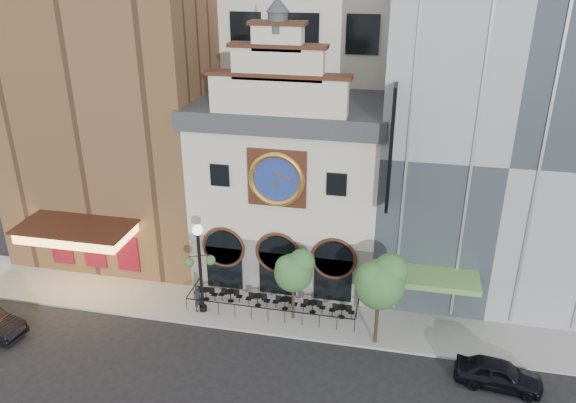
{
  "coord_description": "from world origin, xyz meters",
  "views": [
    {
      "loc": [
        7.17,
        -26.56,
        20.81
      ],
      "look_at": [
        0.23,
        6.0,
        6.15
      ],
      "focal_mm": 35.0,
      "sensor_mm": 36.0,
      "label": 1
    }
  ],
  "objects_px": {
    "bistro_0": "(206,293)",
    "pedestrian": "(198,298)",
    "bistro_4": "(313,306)",
    "car_right": "(499,374)",
    "bistro_2": "(258,299)",
    "bistro_5": "(342,311)",
    "bistro_1": "(231,295)",
    "lamppost": "(200,259)",
    "tree_right": "(381,281)",
    "bistro_3": "(285,303)",
    "tree_left": "(294,270)"
  },
  "relations": [
    {
      "from": "bistro_2",
      "to": "bistro_3",
      "type": "relative_size",
      "value": 1.0
    },
    {
      "from": "bistro_0",
      "to": "bistro_2",
      "type": "distance_m",
      "value": 3.5
    },
    {
      "from": "pedestrian",
      "to": "lamppost",
      "type": "bearing_deg",
      "value": -58.59
    },
    {
      "from": "bistro_3",
      "to": "pedestrian",
      "type": "relative_size",
      "value": 0.87
    },
    {
      "from": "bistro_3",
      "to": "bistro_4",
      "type": "xyz_separation_m",
      "value": [
        1.79,
        -0.01,
        0.0
      ]
    },
    {
      "from": "bistro_0",
      "to": "lamppost",
      "type": "relative_size",
      "value": 0.26
    },
    {
      "from": "bistro_2",
      "to": "tree_right",
      "type": "xyz_separation_m",
      "value": [
        7.67,
        -2.1,
        3.67
      ]
    },
    {
      "from": "bistro_4",
      "to": "lamppost",
      "type": "distance_m",
      "value": 7.67
    },
    {
      "from": "car_right",
      "to": "lamppost",
      "type": "relative_size",
      "value": 0.74
    },
    {
      "from": "car_right",
      "to": "tree_right",
      "type": "relative_size",
      "value": 0.79
    },
    {
      "from": "bistro_2",
      "to": "bistro_3",
      "type": "xyz_separation_m",
      "value": [
        1.78,
        -0.0,
        0.0
      ]
    },
    {
      "from": "bistro_2",
      "to": "bistro_4",
      "type": "relative_size",
      "value": 1.0
    },
    {
      "from": "pedestrian",
      "to": "bistro_3",
      "type": "bearing_deg",
      "value": -51.83
    },
    {
      "from": "bistro_4",
      "to": "tree_left",
      "type": "bearing_deg",
      "value": -144.6
    },
    {
      "from": "pedestrian",
      "to": "bistro_1",
      "type": "bearing_deg",
      "value": -25.67
    },
    {
      "from": "pedestrian",
      "to": "bistro_4",
      "type": "bearing_deg",
      "value": -55.22
    },
    {
      "from": "bistro_2",
      "to": "car_right",
      "type": "bearing_deg",
      "value": -16.73
    },
    {
      "from": "bistro_4",
      "to": "bistro_5",
      "type": "height_order",
      "value": "same"
    },
    {
      "from": "bistro_1",
      "to": "bistro_5",
      "type": "xyz_separation_m",
      "value": [
        7.28,
        -0.25,
        0.0
      ]
    },
    {
      "from": "pedestrian",
      "to": "car_right",
      "type": "bearing_deg",
      "value": -74.87
    },
    {
      "from": "bistro_0",
      "to": "bistro_2",
      "type": "bearing_deg",
      "value": 0.27
    },
    {
      "from": "bistro_2",
      "to": "bistro_5",
      "type": "relative_size",
      "value": 1.0
    },
    {
      "from": "bistro_3",
      "to": "car_right",
      "type": "bearing_deg",
      "value": -18.97
    },
    {
      "from": "bistro_5",
      "to": "tree_right",
      "type": "xyz_separation_m",
      "value": [
        2.25,
        -1.95,
        3.67
      ]
    },
    {
      "from": "tree_left",
      "to": "bistro_1",
      "type": "bearing_deg",
      "value": 168.75
    },
    {
      "from": "bistro_3",
      "to": "car_right",
      "type": "relative_size",
      "value": 0.36
    },
    {
      "from": "bistro_5",
      "to": "bistro_1",
      "type": "bearing_deg",
      "value": 178.0
    },
    {
      "from": "bistro_4",
      "to": "car_right",
      "type": "height_order",
      "value": "car_right"
    },
    {
      "from": "bistro_1",
      "to": "tree_right",
      "type": "distance_m",
      "value": 10.45
    },
    {
      "from": "bistro_3",
      "to": "lamppost",
      "type": "xyz_separation_m",
      "value": [
        -5.04,
        -1.24,
        3.27
      ]
    },
    {
      "from": "bistro_2",
      "to": "tree_left",
      "type": "bearing_deg",
      "value": -16.84
    },
    {
      "from": "bistro_0",
      "to": "pedestrian",
      "type": "bearing_deg",
      "value": -91.32
    },
    {
      "from": "bistro_0",
      "to": "tree_right",
      "type": "xyz_separation_m",
      "value": [
        11.16,
        -2.08,
        3.67
      ]
    },
    {
      "from": "bistro_4",
      "to": "tree_left",
      "type": "height_order",
      "value": "tree_left"
    },
    {
      "from": "lamppost",
      "to": "tree_right",
      "type": "relative_size",
      "value": 1.07
    },
    {
      "from": "car_right",
      "to": "tree_left",
      "type": "relative_size",
      "value": 0.95
    },
    {
      "from": "car_right",
      "to": "bistro_5",
      "type": "bearing_deg",
      "value": 71.39
    },
    {
      "from": "car_right",
      "to": "pedestrian",
      "type": "relative_size",
      "value": 2.45
    },
    {
      "from": "bistro_5",
      "to": "car_right",
      "type": "bearing_deg",
      "value": -25.2
    },
    {
      "from": "bistro_0",
      "to": "bistro_4",
      "type": "bearing_deg",
      "value": 0.05
    },
    {
      "from": "lamppost",
      "to": "tree_right",
      "type": "xyz_separation_m",
      "value": [
        10.92,
        -0.86,
        0.41
      ]
    },
    {
      "from": "bistro_4",
      "to": "pedestrian",
      "type": "distance_m",
      "value": 7.22
    },
    {
      "from": "bistro_5",
      "to": "lamppost",
      "type": "relative_size",
      "value": 0.26
    },
    {
      "from": "bistro_4",
      "to": "bistro_5",
      "type": "bearing_deg",
      "value": -4.14
    },
    {
      "from": "bistro_4",
      "to": "bistro_5",
      "type": "distance_m",
      "value": 1.86
    },
    {
      "from": "bistro_2",
      "to": "tree_left",
      "type": "height_order",
      "value": "tree_left"
    },
    {
      "from": "bistro_1",
      "to": "bistro_4",
      "type": "relative_size",
      "value": 1.0
    },
    {
      "from": "bistro_3",
      "to": "tree_right",
      "type": "bearing_deg",
      "value": -19.59
    },
    {
      "from": "car_right",
      "to": "lamppost",
      "type": "bearing_deg",
      "value": 86.77
    },
    {
      "from": "car_right",
      "to": "pedestrian",
      "type": "xyz_separation_m",
      "value": [
        -17.67,
        2.98,
        0.3
      ]
    }
  ]
}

